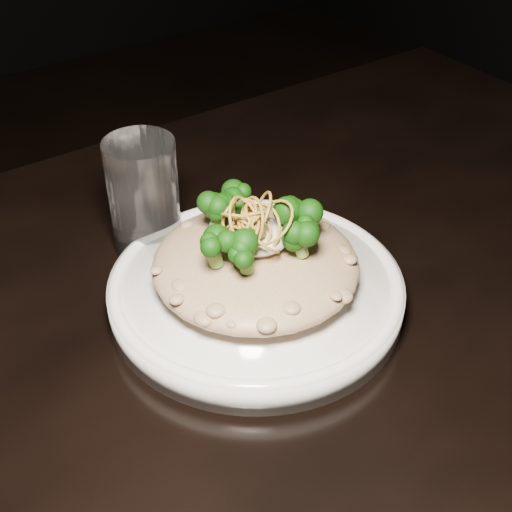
{
  "coord_description": "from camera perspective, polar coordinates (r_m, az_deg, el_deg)",
  "views": [
    {
      "loc": [
        -0.32,
        -0.37,
        1.18
      ],
      "look_at": [
        -0.04,
        0.03,
        0.81
      ],
      "focal_mm": 50.0,
      "sensor_mm": 36.0,
      "label": 1
    }
  ],
  "objects": [
    {
      "name": "plate",
      "position": [
        0.65,
        -0.0,
        -2.9
      ],
      "size": [
        0.27,
        0.27,
        0.03
      ],
      "primitive_type": "cylinder",
      "color": "white",
      "rests_on": "table"
    },
    {
      "name": "broccoli",
      "position": [
        0.6,
        -0.0,
        2.48
      ],
      "size": [
        0.11,
        0.11,
        0.04
      ],
      "primitive_type": null,
      "color": "black",
      "rests_on": "risotto"
    },
    {
      "name": "table",
      "position": [
        0.71,
        4.19,
        -9.19
      ],
      "size": [
        1.1,
        0.8,
        0.75
      ],
      "color": "black",
      "rests_on": "ground"
    },
    {
      "name": "cheese",
      "position": [
        0.61,
        0.04,
        1.64
      ],
      "size": [
        0.06,
        0.06,
        0.02
      ],
      "primitive_type": "ellipsoid",
      "color": "silver",
      "rests_on": "risotto"
    },
    {
      "name": "drinking_glass",
      "position": [
        0.7,
        -8.94,
        4.67
      ],
      "size": [
        0.07,
        0.07,
        0.12
      ],
      "primitive_type": "cylinder",
      "rotation": [
        0.0,
        0.0,
        0.08
      ],
      "color": "silver",
      "rests_on": "table"
    },
    {
      "name": "risotto",
      "position": [
        0.63,
        -0.04,
        -0.62
      ],
      "size": [
        0.18,
        0.18,
        0.04
      ],
      "primitive_type": "ellipsoid",
      "color": "brown",
      "rests_on": "plate"
    },
    {
      "name": "shallots",
      "position": [
        0.59,
        -0.18,
        3.18
      ],
      "size": [
        0.05,
        0.05,
        0.04
      ],
      "primitive_type": null,
      "color": "brown",
      "rests_on": "cheese"
    }
  ]
}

